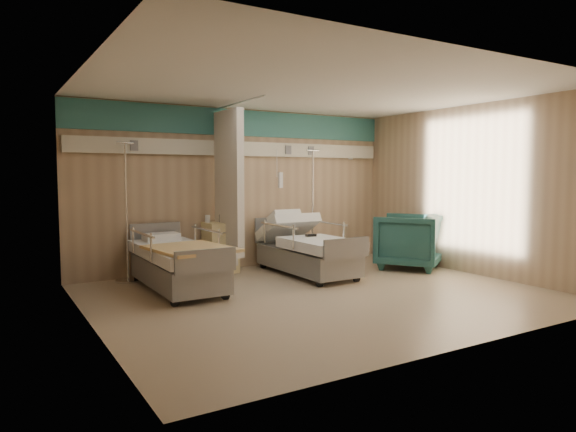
% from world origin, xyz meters
% --- Properties ---
extents(ground, '(6.00, 5.00, 0.00)m').
position_xyz_m(ground, '(0.00, 0.00, 0.00)').
color(ground, gray).
rests_on(ground, ground).
extents(room_walls, '(6.04, 5.04, 2.82)m').
position_xyz_m(room_walls, '(-0.03, 0.25, 1.86)').
color(room_walls, tan).
rests_on(room_walls, ground).
extents(bed_right, '(1.00, 2.16, 0.63)m').
position_xyz_m(bed_right, '(0.60, 1.30, 0.32)').
color(bed_right, silver).
rests_on(bed_right, ground).
extents(bed_left, '(1.00, 2.16, 0.63)m').
position_xyz_m(bed_left, '(-1.60, 1.30, 0.32)').
color(bed_left, silver).
rests_on(bed_left, ground).
extents(bedside_cabinet, '(0.50, 0.48, 0.85)m').
position_xyz_m(bedside_cabinet, '(-0.55, 2.20, 0.42)').
color(bedside_cabinet, beige).
rests_on(bedside_cabinet, ground).
extents(visitor_armchair, '(1.45, 1.46, 0.96)m').
position_xyz_m(visitor_armchair, '(2.45, 0.86, 0.48)').
color(visitor_armchair, '#1D4946').
rests_on(visitor_armchair, ground).
extents(waffle_blanket, '(0.89, 0.87, 0.08)m').
position_xyz_m(waffle_blanket, '(2.44, 0.85, 1.00)').
color(waffle_blanket, white).
rests_on(waffle_blanket, visitor_armchair).
extents(iv_stand_right, '(0.38, 0.38, 2.10)m').
position_xyz_m(iv_stand_right, '(1.23, 2.08, 0.43)').
color(iv_stand_right, silver).
rests_on(iv_stand_right, ground).
extents(iv_stand_left, '(0.38, 0.38, 2.14)m').
position_xyz_m(iv_stand_left, '(-2.08, 2.24, 0.44)').
color(iv_stand_left, silver).
rests_on(iv_stand_left, ground).
extents(call_remote, '(0.18, 0.09, 0.04)m').
position_xyz_m(call_remote, '(0.66, 1.27, 0.65)').
color(call_remote, black).
rests_on(call_remote, bed_right).
extents(tan_blanket, '(1.10, 1.32, 0.04)m').
position_xyz_m(tan_blanket, '(-1.57, 0.84, 0.65)').
color(tan_blanket, tan).
rests_on(tan_blanket, bed_left).
extents(toiletry_bag, '(0.29, 0.24, 0.13)m').
position_xyz_m(toiletry_bag, '(-0.42, 2.19, 0.92)').
color(toiletry_bag, black).
rests_on(toiletry_bag, bedside_cabinet).
extents(white_cup, '(0.09, 0.09, 0.12)m').
position_xyz_m(white_cup, '(-0.74, 2.28, 0.91)').
color(white_cup, white).
rests_on(white_cup, bedside_cabinet).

